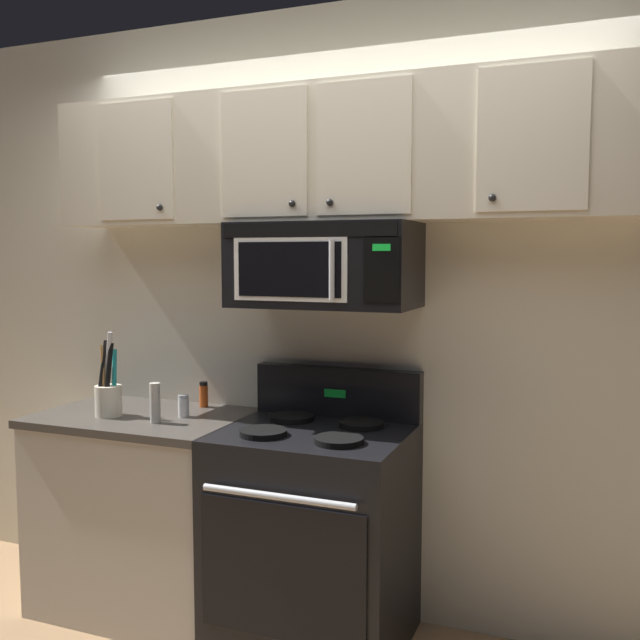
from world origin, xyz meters
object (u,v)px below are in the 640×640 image
at_px(salt_shaker, 183,406).
at_px(spice_jar, 204,394).
at_px(utensil_crock_cream, 108,394).
at_px(stove_range, 314,533).
at_px(over_range_microwave, 324,265).
at_px(pepper_mill, 155,403).

relative_size(salt_shaker, spice_jar, 0.83).
xyz_separation_m(utensil_crock_cream, salt_shaker, (0.32, 0.11, -0.05)).
bearing_deg(stove_range, over_range_microwave, 90.14).
height_order(stove_range, pepper_mill, stove_range).
xyz_separation_m(over_range_microwave, salt_shaker, (-0.63, -0.09, -0.63)).
relative_size(stove_range, salt_shaker, 11.31).
xyz_separation_m(pepper_mill, spice_jar, (0.03, 0.35, -0.03)).
bearing_deg(utensil_crock_cream, salt_shaker, 18.66).
bearing_deg(salt_shaker, stove_range, -2.06).
height_order(utensil_crock_cream, salt_shaker, utensil_crock_cream).
bearing_deg(salt_shaker, pepper_mill, -110.27).
distance_m(salt_shaker, spice_jar, 0.22).
distance_m(stove_range, spice_jar, 0.86).
bearing_deg(pepper_mill, utensil_crock_cream, 173.22).
xyz_separation_m(salt_shaker, pepper_mill, (-0.05, -0.14, 0.04)).
height_order(over_range_microwave, utensil_crock_cream, over_range_microwave).
bearing_deg(spice_jar, utensil_crock_cream, -132.61).
bearing_deg(stove_range, salt_shaker, 177.94).
bearing_deg(salt_shaker, spice_jar, 96.49).
bearing_deg(spice_jar, salt_shaker, -83.51).
bearing_deg(over_range_microwave, utensil_crock_cream, -168.07).
distance_m(utensil_crock_cream, spice_jar, 0.44).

